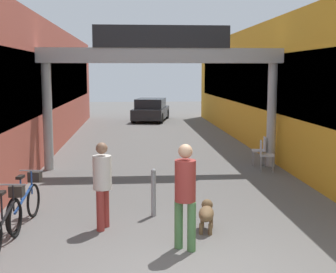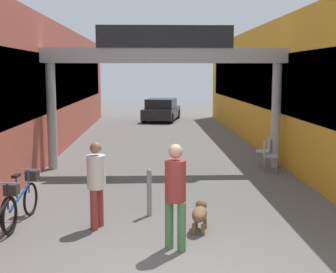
# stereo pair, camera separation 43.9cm
# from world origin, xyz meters

# --- Properties ---
(storefront_left) EXTENTS (3.00, 26.00, 4.56)m
(storefront_left) POSITION_xyz_m (-5.09, 11.00, 2.28)
(storefront_left) COLOR #B25142
(storefront_left) RESTS_ON ground_plane
(storefront_right) EXTENTS (3.00, 26.00, 4.56)m
(storefront_right) POSITION_xyz_m (5.09, 11.00, 2.28)
(storefront_right) COLOR gold
(storefront_right) RESTS_ON ground_plane
(arcade_sign_gateway) EXTENTS (7.40, 0.47, 4.21)m
(arcade_sign_gateway) POSITION_xyz_m (0.00, 7.73, 3.01)
(arcade_sign_gateway) COLOR #B2B2B2
(arcade_sign_gateway) RESTS_ON ground_plane
(pedestrian_with_dog) EXTENTS (0.48, 0.48, 1.74)m
(pedestrian_with_dog) POSITION_xyz_m (-0.03, 1.15, 1.00)
(pedestrian_with_dog) COLOR #4C7F47
(pedestrian_with_dog) RESTS_ON ground_plane
(pedestrian_companion) EXTENTS (0.43, 0.43, 1.61)m
(pedestrian_companion) POSITION_xyz_m (-1.42, 2.28, 0.92)
(pedestrian_companion) COLOR #99332D
(pedestrian_companion) RESTS_ON ground_plane
(dog_on_leash) EXTENTS (0.40, 0.73, 0.52)m
(dog_on_leash) POSITION_xyz_m (0.46, 2.06, 0.32)
(dog_on_leash) COLOR brown
(dog_on_leash) RESTS_ON ground_plane
(bicycle_black_nearest) EXTENTS (0.46, 1.69, 0.98)m
(bicycle_black_nearest) POSITION_xyz_m (-2.95, 1.55, 0.44)
(bicycle_black_nearest) COLOR black
(bicycle_black_nearest) RESTS_ON ground_plane
(bicycle_blue_second) EXTENTS (0.46, 1.68, 0.98)m
(bicycle_blue_second) POSITION_xyz_m (-2.90, 2.71, 0.44)
(bicycle_blue_second) COLOR black
(bicycle_blue_second) RESTS_ON ground_plane
(bollard_post_metal) EXTENTS (0.10, 0.10, 0.96)m
(bollard_post_metal) POSITION_xyz_m (-0.46, 3.00, 0.49)
(bollard_post_metal) COLOR gray
(bollard_post_metal) RESTS_ON ground_plane
(cafe_chair_aluminium_nearer) EXTENTS (0.48, 0.48, 0.89)m
(cafe_chair_aluminium_nearer) POSITION_xyz_m (2.96, 7.07, 0.54)
(cafe_chair_aluminium_nearer) COLOR gray
(cafe_chair_aluminium_nearer) RESTS_ON ground_plane
(cafe_chair_aluminium_farther) EXTENTS (0.45, 0.45, 0.89)m
(cafe_chair_aluminium_farther) POSITION_xyz_m (3.09, 7.85, 0.54)
(cafe_chair_aluminium_farther) COLOR gray
(cafe_chair_aluminium_farther) RESTS_ON ground_plane
(parked_car_black) EXTENTS (2.47, 4.26, 1.33)m
(parked_car_black) POSITION_xyz_m (0.23, 21.65, 0.64)
(parked_car_black) COLOR black
(parked_car_black) RESTS_ON ground_plane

